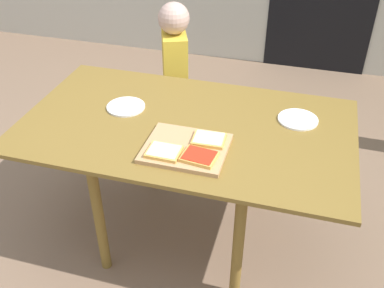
% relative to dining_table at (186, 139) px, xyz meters
% --- Properties ---
extents(ground_plane, '(16.00, 16.00, 0.00)m').
position_rel_dining_table_xyz_m(ground_plane, '(0.00, 0.00, -0.63)').
color(ground_plane, '#7B604B').
extents(dining_table, '(1.53, 0.88, 0.71)m').
position_rel_dining_table_xyz_m(dining_table, '(0.00, 0.00, 0.00)').
color(dining_table, brown).
rests_on(dining_table, ground).
extents(cutting_board, '(0.35, 0.29, 0.02)m').
position_rel_dining_table_xyz_m(cutting_board, '(0.06, -0.20, 0.09)').
color(cutting_board, tan).
rests_on(cutting_board, dining_table).
extents(pizza_slice_far_right, '(0.14, 0.12, 0.02)m').
position_rel_dining_table_xyz_m(pizza_slice_far_right, '(0.14, -0.13, 0.11)').
color(pizza_slice_far_right, gold).
rests_on(pizza_slice_far_right, cutting_board).
extents(pizza_slice_near_left, '(0.14, 0.11, 0.02)m').
position_rel_dining_table_xyz_m(pizza_slice_near_left, '(-0.02, -0.27, 0.11)').
color(pizza_slice_near_left, gold).
rests_on(pizza_slice_near_left, cutting_board).
extents(pizza_slice_near_right, '(0.15, 0.13, 0.02)m').
position_rel_dining_table_xyz_m(pizza_slice_near_right, '(0.13, -0.26, 0.11)').
color(pizza_slice_near_right, gold).
rests_on(pizza_slice_near_right, cutting_board).
extents(plate_white_right, '(0.19, 0.19, 0.01)m').
position_rel_dining_table_xyz_m(plate_white_right, '(0.49, 0.17, 0.09)').
color(plate_white_right, white).
rests_on(plate_white_right, dining_table).
extents(plate_white_left, '(0.19, 0.19, 0.01)m').
position_rel_dining_table_xyz_m(plate_white_left, '(-0.33, 0.06, 0.09)').
color(plate_white_left, white).
rests_on(plate_white_left, dining_table).
extents(child_left, '(0.22, 0.27, 1.04)m').
position_rel_dining_table_xyz_m(child_left, '(-0.27, 0.69, -0.02)').
color(child_left, '#3F3648').
rests_on(child_left, ground).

